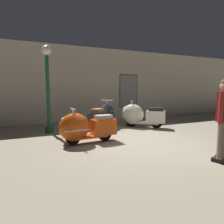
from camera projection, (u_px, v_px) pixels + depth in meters
ground_plane at (137, 141)px, 5.61m from camera, size 60.00×60.00×0.00m
showroom_back_wall at (92, 85)px, 9.03m from camera, size 18.00×0.24×3.29m
scooter_0 at (84, 127)px, 5.28m from camera, size 1.59×0.55×0.96m
scooter_1 at (104, 116)px, 7.21m from camera, size 1.51×1.61×1.05m
scooter_2 at (139, 115)px, 7.58m from camera, size 1.55×1.45×1.01m
lamppost at (48, 81)px, 6.49m from camera, size 0.32×0.32×2.85m
visitor_0 at (224, 114)px, 3.90m from camera, size 0.53×0.36×1.66m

